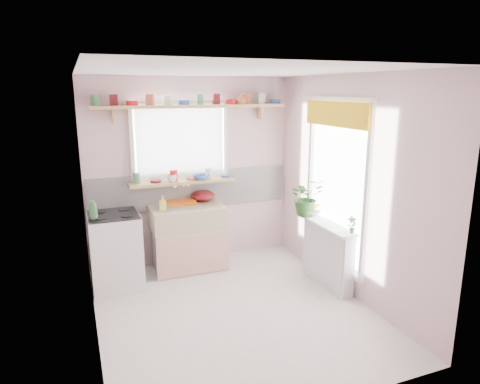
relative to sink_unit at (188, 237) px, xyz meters
name	(u,v)px	position (x,y,z in m)	size (l,w,h in m)	color
room	(258,168)	(0.81, -0.43, 0.94)	(3.20, 3.20, 3.20)	white
sink_unit	(188,237)	(0.00, 0.00, 0.00)	(0.95, 0.65, 1.11)	white
cooker	(116,251)	(-0.95, -0.24, 0.03)	(0.58, 0.58, 0.93)	white
radiator_ledge	(327,253)	(1.45, -1.09, -0.03)	(0.22, 0.95, 0.78)	white
windowsill	(183,182)	(0.00, 0.19, 0.71)	(1.40, 0.22, 0.04)	tan
pine_shelf	(192,106)	(0.15, 0.18, 1.69)	(2.52, 0.24, 0.04)	tan
shelf_crockery	(189,100)	(0.11, 0.18, 1.76)	(2.47, 0.11, 0.12)	#3F7F4C
sill_crockery	(179,177)	(-0.05, 0.19, 0.78)	(1.35, 0.11, 0.12)	#3F7F4C
dish_tray	(181,202)	(-0.03, 0.18, 0.44)	(0.40, 0.30, 0.04)	orange
colander	(203,196)	(0.28, 0.21, 0.49)	(0.32, 0.32, 0.14)	maroon
jade_plant	(306,197)	(1.36, -0.69, 0.58)	(0.43, 0.37, 0.48)	#2A5B24
fruit_bowl	(309,212)	(1.41, -0.69, 0.38)	(0.29, 0.29, 0.07)	silver
herb_pot	(352,225)	(1.48, -1.49, 0.44)	(0.10, 0.07, 0.20)	#2F5E25
soap_bottle_sink	(163,203)	(-0.33, -0.05, 0.51)	(0.08, 0.08, 0.18)	#EAF36C
sill_cup	(172,178)	(-0.16, 0.13, 0.78)	(0.13, 0.13, 0.10)	beige
sill_bowl	(201,177)	(0.24, 0.13, 0.76)	(0.22, 0.22, 0.07)	#386CB8
shelf_vase	(242,98)	(0.81, 0.12, 1.78)	(0.14, 0.14, 0.15)	#B65D38
cooker_bottle	(93,208)	(-1.17, -0.36, 0.61)	(0.10, 0.10, 0.26)	#38703F
fruit	(310,207)	(1.42, -0.69, 0.44)	(0.20, 0.14, 0.10)	orange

